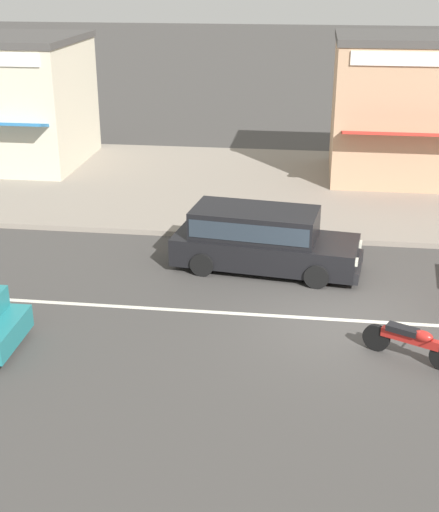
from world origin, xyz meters
TOP-DOWN VIEW (x-y plane):
  - ground_plane at (0.00, 0.00)m, footprint 160.00×160.00m
  - lane_centre_stripe at (0.00, 0.00)m, footprint 50.40×0.14m
  - kerb_strip at (0.00, 9.57)m, footprint 68.00×10.00m
  - minivan_black_1 at (-1.98, 2.64)m, footprint 4.89×2.29m
  - motorcycle_2 at (1.29, -1.54)m, footprint 1.77×1.02m
  - shopfront_corner_warung at (-12.00, 11.42)m, footprint 5.20×5.79m
  - shopfront_mid_block at (2.40, 11.29)m, footprint 5.17×5.06m

SIDE VIEW (x-z plane):
  - ground_plane at x=0.00m, z-range 0.00..0.00m
  - lane_centre_stripe at x=0.00m, z-range 0.00..0.01m
  - kerb_strip at x=0.00m, z-range 0.00..0.15m
  - motorcycle_2 at x=1.29m, z-range 0.03..0.82m
  - minivan_black_1 at x=-1.98m, z-range 0.06..1.63m
  - shopfront_corner_warung at x=-12.00m, z-range 0.16..4.83m
  - shopfront_mid_block at x=2.40m, z-range 0.16..5.03m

